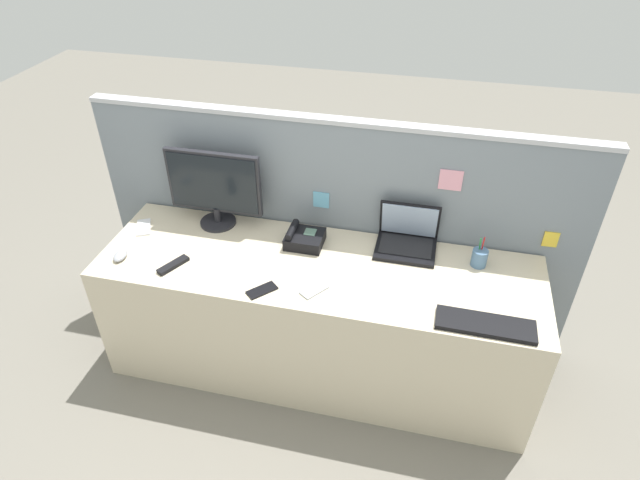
{
  "coord_description": "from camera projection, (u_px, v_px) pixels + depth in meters",
  "views": [
    {
      "loc": [
        0.49,
        -2.05,
        2.41
      ],
      "look_at": [
        0.0,
        0.05,
        0.84
      ],
      "focal_mm": 30.37,
      "sensor_mm": 36.0,
      "label": 1
    }
  ],
  "objects": [
    {
      "name": "cell_phone_black_slab",
      "position": [
        262.0,
        290.0,
        2.54
      ],
      "size": [
        0.14,
        0.15,
        0.01
      ],
      "primitive_type": "cube",
      "rotation": [
        0.0,
        0.0,
        -0.74
      ],
      "color": "black",
      "rests_on": "desk"
    },
    {
      "name": "cubicle_divider",
      "position": [
        333.0,
        231.0,
        3.02
      ],
      "size": [
        2.64,
        0.08,
        1.34
      ],
      "color": "gray",
      "rests_on": "ground_plane"
    },
    {
      "name": "cell_phone_white_slab",
      "position": [
        144.0,
        227.0,
        2.96
      ],
      "size": [
        0.13,
        0.17,
        0.01
      ],
      "primitive_type": "cube",
      "rotation": [
        0.0,
        0.0,
        0.47
      ],
      "color": "silver",
      "rests_on": "desk"
    },
    {
      "name": "cell_phone_silver_slab",
      "position": [
        314.0,
        290.0,
        2.54
      ],
      "size": [
        0.13,
        0.15,
        0.01
      ],
      "primitive_type": "cube",
      "rotation": [
        0.0,
        0.0,
        -0.63
      ],
      "color": "#B7BAC1",
      "rests_on": "desk"
    },
    {
      "name": "computer_mouse_right_hand",
      "position": [
        120.0,
        256.0,
        2.74
      ],
      "size": [
        0.07,
        0.11,
        0.03
      ],
      "primitive_type": "ellipsoid",
      "rotation": [
        0.0,
        0.0,
        0.11
      ],
      "color": "#9EA0A8",
      "rests_on": "desk"
    },
    {
      "name": "keyboard_main",
      "position": [
        485.0,
        325.0,
        2.34
      ],
      "size": [
        0.43,
        0.14,
        0.02
      ],
      "primitive_type": "cube",
      "rotation": [
        0.0,
        0.0,
        -0.01
      ],
      "color": "black",
      "rests_on": "desk"
    },
    {
      "name": "pen_cup",
      "position": [
        479.0,
        258.0,
        2.67
      ],
      "size": [
        0.08,
        0.08,
        0.16
      ],
      "color": "#4C7093",
      "rests_on": "desk"
    },
    {
      "name": "desk",
      "position": [
        318.0,
        317.0,
        2.91
      ],
      "size": [
        2.23,
        0.67,
        0.72
      ],
      "primitive_type": "cube",
      "color": "beige",
      "rests_on": "ground_plane"
    },
    {
      "name": "ground_plane",
      "position": [
        318.0,
        363.0,
        3.12
      ],
      "size": [
        10.0,
        10.0,
        0.0
      ],
      "primitive_type": "plane",
      "color": "slate"
    },
    {
      "name": "desk_phone",
      "position": [
        304.0,
        238.0,
        2.82
      ],
      "size": [
        0.19,
        0.17,
        0.1
      ],
      "color": "black",
      "rests_on": "desk"
    },
    {
      "name": "laptop",
      "position": [
        407.0,
        237.0,
        2.79
      ],
      "size": [
        0.31,
        0.25,
        0.24
      ],
      "color": "black",
      "rests_on": "desk"
    },
    {
      "name": "desktop_monitor",
      "position": [
        214.0,
        186.0,
        2.87
      ],
      "size": [
        0.52,
        0.2,
        0.43
      ],
      "color": "#232328",
      "rests_on": "desk"
    },
    {
      "name": "tv_remote",
      "position": [
        173.0,
        265.0,
        2.68
      ],
      "size": [
        0.12,
        0.17,
        0.02
      ],
      "primitive_type": "cube",
      "rotation": [
        0.0,
        0.0,
        -0.47
      ],
      "color": "black",
      "rests_on": "desk"
    }
  ]
}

